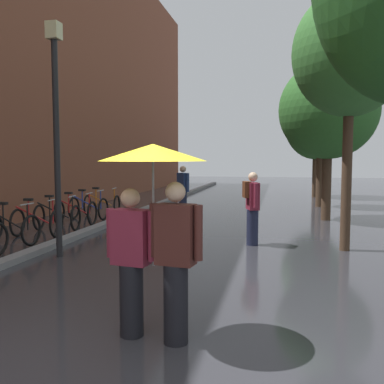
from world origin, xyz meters
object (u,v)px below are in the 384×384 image
street_tree_2 (328,110)px  parked_bicycle_2 (11,228)px  parked_bicycle_4 (57,217)px  street_lamp_post (56,123)px  pedestrian_walking_far (252,206)px  parked_bicycle_3 (37,222)px  street_tree_3 (321,123)px  street_tree_4 (316,120)px  couple_under_umbrella (153,210)px  parked_bicycle_7 (102,205)px  street_tree_1 (350,54)px  parked_bicycle_5 (76,212)px  pedestrian_walking_midground (183,191)px  parked_bicycle_6 (88,208)px

street_tree_2 → parked_bicycle_2: bearing=-143.7°
parked_bicycle_4 → street_lamp_post: (1.58, -2.71, 2.25)m
pedestrian_walking_far → parked_bicycle_3: bearing=-178.4°
street_tree_3 → street_tree_4: size_ratio=0.82×
pedestrian_walking_far → couple_under_umbrella: bearing=-97.8°
street_tree_4 → parked_bicycle_7: 11.83m
street_tree_1 → parked_bicycle_2: 8.19m
parked_bicycle_5 → parked_bicycle_7: size_ratio=0.97×
pedestrian_walking_far → parked_bicycle_5: bearing=160.8°
street_tree_4 → parked_bicycle_5: 13.31m
street_tree_1 → parked_bicycle_3: 8.09m
street_tree_1 → parked_bicycle_3: street_tree_1 is taller
parked_bicycle_4 → pedestrian_walking_far: 5.31m
couple_under_umbrella → pedestrian_walking_midground: couple_under_umbrella is taller
pedestrian_walking_far → parked_bicycle_2: bearing=-168.6°
pedestrian_walking_midground → parked_bicycle_4: bearing=-128.7°
parked_bicycle_7 → parked_bicycle_4: bearing=-89.1°
street_tree_4 → pedestrian_walking_midground: 9.88m
street_tree_3 → pedestrian_walking_far: street_tree_3 is taller
parked_bicycle_4 → parked_bicycle_6: same height
parked_bicycle_5 → street_lamp_post: size_ratio=0.25×
parked_bicycle_4 → pedestrian_walking_midground: bearing=51.3°
street_tree_1 → pedestrian_walking_midground: street_tree_1 is taller
street_tree_4 → couple_under_umbrella: bearing=-99.7°
parked_bicycle_4 → couple_under_umbrella: (4.52, -5.97, 1.03)m
street_tree_2 → parked_bicycle_7: size_ratio=4.28×
parked_bicycle_4 → pedestrian_walking_far: (5.22, -0.81, 0.50)m
street_tree_2 → street_lamp_post: bearing=-132.4°
street_tree_2 → parked_bicycle_7: (-7.30, -0.48, -3.03)m
street_tree_2 → parked_bicycle_3: street_tree_2 is taller
street_tree_1 → street_tree_3: (0.19, 8.15, -0.75)m
street_tree_2 → street_lamp_post: 8.44m
couple_under_umbrella → pedestrian_walking_far: size_ratio=1.28×
parked_bicycle_2 → parked_bicycle_7: 4.90m
street_tree_2 → pedestrian_walking_midground: size_ratio=2.93×
parked_bicycle_6 → street_lamp_post: bearing=-70.8°
parked_bicycle_2 → couple_under_umbrella: (4.58, -4.09, 1.03)m
pedestrian_walking_midground → pedestrian_walking_far: bearing=-58.6°
street_tree_1 → parked_bicycle_6: size_ratio=4.88×
street_tree_2 → parked_bicycle_6: 8.07m
parked_bicycle_2 → pedestrian_walking_midground: 5.93m
couple_under_umbrella → pedestrian_walking_far: 5.24m
parked_bicycle_5 → street_tree_3: bearing=40.0°
street_tree_3 → pedestrian_walking_far: size_ratio=2.89×
parked_bicycle_4 → pedestrian_walking_far: pedestrian_walking_far is taller
street_tree_4 → couple_under_umbrella: (-2.98, -17.44, -2.40)m
couple_under_umbrella → street_lamp_post: bearing=132.0°
parked_bicycle_3 → parked_bicycle_6: 3.02m
parked_bicycle_6 → parked_bicycle_3: bearing=-88.5°
parked_bicycle_2 → parked_bicycle_4: 1.88m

